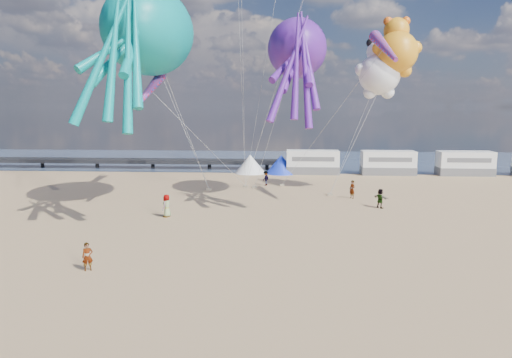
# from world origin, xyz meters

# --- Properties ---
(ground) EXTENTS (120.00, 120.00, 0.00)m
(ground) POSITION_xyz_m (0.00, 0.00, 0.00)
(ground) COLOR tan
(ground) RESTS_ON ground
(water) EXTENTS (120.00, 120.00, 0.00)m
(water) POSITION_xyz_m (0.00, 55.00, 0.02)
(water) COLOR #334562
(water) RESTS_ON ground
(pier) EXTENTS (60.00, 3.00, 0.50)m
(pier) POSITION_xyz_m (-28.00, 44.00, 1.00)
(pier) COLOR black
(pier) RESTS_ON ground
(motorhome_0) EXTENTS (6.60, 2.50, 3.00)m
(motorhome_0) POSITION_xyz_m (6.00, 40.00, 1.50)
(motorhome_0) COLOR silver
(motorhome_0) RESTS_ON ground
(motorhome_1) EXTENTS (6.60, 2.50, 3.00)m
(motorhome_1) POSITION_xyz_m (15.50, 40.00, 1.50)
(motorhome_1) COLOR silver
(motorhome_1) RESTS_ON ground
(motorhome_2) EXTENTS (6.60, 2.50, 3.00)m
(motorhome_2) POSITION_xyz_m (25.00, 40.00, 1.50)
(motorhome_2) COLOR silver
(motorhome_2) RESTS_ON ground
(tent_white) EXTENTS (4.00, 4.00, 2.40)m
(tent_white) POSITION_xyz_m (-2.00, 40.00, 1.20)
(tent_white) COLOR white
(tent_white) RESTS_ON ground
(tent_blue) EXTENTS (4.00, 4.00, 2.40)m
(tent_blue) POSITION_xyz_m (2.00, 40.00, 1.20)
(tent_blue) COLOR #1933CC
(tent_blue) RESTS_ON ground
(standing_person) EXTENTS (0.65, 0.57, 1.50)m
(standing_person) POSITION_xyz_m (-7.68, 3.94, 0.75)
(standing_person) COLOR tan
(standing_person) RESTS_ON ground
(beachgoer_0) EXTENTS (0.61, 0.75, 1.77)m
(beachgoer_0) POSITION_xyz_m (-6.60, 15.81, 0.89)
(beachgoer_0) COLOR #7F6659
(beachgoer_0) RESTS_ON ground
(beachgoer_2) EXTENTS (0.91, 0.97, 1.59)m
(beachgoer_2) POSITION_xyz_m (0.43, 30.74, 0.80)
(beachgoer_2) COLOR #7F6659
(beachgoer_2) RESTS_ON ground
(beachgoer_4) EXTENTS (0.92, 1.00, 1.64)m
(beachgoer_4) POSITION_xyz_m (10.59, 20.14, 0.82)
(beachgoer_4) COLOR #7F6659
(beachgoer_4) RESTS_ON ground
(beachgoer_5) EXTENTS (1.34, 1.56, 1.70)m
(beachgoer_5) POSITION_xyz_m (8.81, 24.13, 0.85)
(beachgoer_5) COLOR #7F6659
(beachgoer_5) RESTS_ON ground
(sandbag_a) EXTENTS (0.50, 0.35, 0.22)m
(sandbag_a) POSITION_xyz_m (-5.30, 27.51, 0.11)
(sandbag_a) COLOR gray
(sandbag_a) RESTS_ON ground
(sandbag_b) EXTENTS (0.50, 0.35, 0.22)m
(sandbag_b) POSITION_xyz_m (-0.68, 29.05, 0.11)
(sandbag_b) COLOR gray
(sandbag_b) RESTS_ON ground
(sandbag_c) EXTENTS (0.50, 0.35, 0.22)m
(sandbag_c) POSITION_xyz_m (6.88, 25.39, 0.11)
(sandbag_c) COLOR gray
(sandbag_c) RESTS_ON ground
(sandbag_d) EXTENTS (0.50, 0.35, 0.22)m
(sandbag_d) POSITION_xyz_m (2.21, 30.53, 0.11)
(sandbag_d) COLOR gray
(sandbag_d) RESTS_ON ground
(sandbag_e) EXTENTS (0.50, 0.35, 0.22)m
(sandbag_e) POSITION_xyz_m (-1.68, 29.42, 0.11)
(sandbag_e) COLOR gray
(sandbag_e) RESTS_ON ground
(kite_octopus_teal) EXTENTS (8.54, 12.95, 13.66)m
(kite_octopus_teal) POSITION_xyz_m (-8.51, 19.08, 14.48)
(kite_octopus_teal) COLOR #058686
(kite_octopus_purple) EXTENTS (5.82, 10.79, 11.74)m
(kite_octopus_purple) POSITION_xyz_m (3.47, 23.16, 13.53)
(kite_octopus_purple) COLOR #531B8D
(kite_panda) EXTENTS (6.19, 6.05, 6.73)m
(kite_panda) POSITION_xyz_m (11.38, 26.64, 11.55)
(kite_panda) COLOR white
(kite_teddy_orange) EXTENTS (5.85, 5.68, 6.58)m
(kite_teddy_orange) POSITION_xyz_m (12.72, 25.88, 13.44)
(kite_teddy_orange) COLOR orange
(windsock_left) EXTENTS (1.56, 7.03, 6.97)m
(windsock_left) POSITION_xyz_m (-10.05, 26.51, 12.68)
(windsock_left) COLOR red
(windsock_mid) EXTENTS (1.70, 6.06, 5.98)m
(windsock_mid) POSITION_xyz_m (10.43, 20.19, 13.22)
(windsock_mid) COLOR red
(windsock_right) EXTENTS (1.66, 5.49, 5.42)m
(windsock_right) POSITION_xyz_m (-8.53, 18.90, 9.87)
(windsock_right) COLOR red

